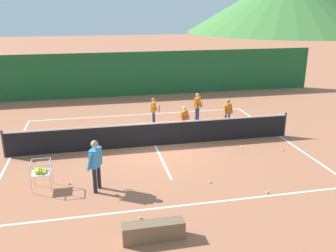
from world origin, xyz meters
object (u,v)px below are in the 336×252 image
at_px(student_0, 154,109).
at_px(courtside_bench, 153,231).
at_px(tennis_net, 155,134).
at_px(tennis_ball_3, 267,192).
at_px(tennis_ball_5, 69,183).
at_px(tennis_ball_7, 117,194).
at_px(instructor, 95,161).
at_px(student_3, 228,110).
at_px(ball_cart, 40,171).
at_px(tennis_ball_2, 210,182).
at_px(tennis_ball_0, 282,150).
at_px(tennis_ball_1, 241,147).
at_px(tennis_ball_4, 48,172).
at_px(student_2, 198,104).
at_px(student_1, 184,117).
at_px(tennis_ball_6, 140,218).

xyz_separation_m(student_0, courtside_bench, (-1.55, -8.82, -0.55)).
bearing_deg(tennis_net, tennis_ball_3, -60.09).
relative_size(tennis_ball_5, tennis_ball_7, 1.00).
height_order(tennis_net, instructor, instructor).
bearing_deg(tennis_ball_7, student_3, 44.68).
bearing_deg(ball_cart, tennis_ball_2, -7.67).
relative_size(tennis_ball_5, courtside_bench, 0.05).
bearing_deg(courtside_bench, tennis_ball_0, 37.71).
relative_size(tennis_ball_0, tennis_ball_1, 1.00).
bearing_deg(tennis_ball_2, tennis_ball_4, 160.19).
height_order(student_2, tennis_ball_7, student_2).
bearing_deg(tennis_ball_1, tennis_net, 164.05).
xyz_separation_m(student_1, tennis_ball_2, (-0.39, -4.79, -0.70)).
relative_size(tennis_net, student_1, 9.33).
distance_m(ball_cart, tennis_ball_2, 5.24).
distance_m(student_2, tennis_ball_4, 8.13).
bearing_deg(ball_cart, tennis_net, 35.42).
height_order(tennis_ball_1, tennis_ball_3, same).
xyz_separation_m(tennis_ball_6, courtside_bench, (0.20, -0.95, 0.20)).
height_order(tennis_net, courtside_bench, tennis_net).
bearing_deg(tennis_ball_4, tennis_ball_3, -23.28).
relative_size(student_1, tennis_ball_5, 17.98).
relative_size(tennis_ball_2, tennis_ball_7, 1.00).
relative_size(student_2, tennis_ball_5, 20.10).
bearing_deg(tennis_ball_0, tennis_ball_7, -161.45).
bearing_deg(tennis_ball_2, student_0, 96.38).
distance_m(student_0, tennis_ball_4, 6.31).
height_order(tennis_ball_3, tennis_ball_7, same).
distance_m(tennis_ball_2, tennis_ball_4, 5.44).
relative_size(student_0, student_3, 1.01).
bearing_deg(tennis_ball_7, tennis_ball_5, 144.64).
xyz_separation_m(tennis_ball_4, courtside_bench, (2.86, -4.36, 0.20)).
relative_size(student_1, tennis_ball_7, 17.98).
distance_m(tennis_ball_1, tennis_ball_3, 3.67).
bearing_deg(student_0, ball_cart, -128.49).
distance_m(tennis_net, ball_cart, 4.93).
height_order(student_0, tennis_ball_2, student_0).
xyz_separation_m(student_2, tennis_ball_0, (2.14, -4.49, -0.79)).
bearing_deg(tennis_ball_6, tennis_ball_5, 128.90).
xyz_separation_m(student_1, student_2, (1.10, 1.73, 0.09)).
height_order(student_1, tennis_ball_5, student_1).
bearing_deg(tennis_ball_5, student_3, 32.64).
bearing_deg(tennis_ball_3, student_3, 80.00).
relative_size(instructor, tennis_ball_0, 23.83).
distance_m(student_0, tennis_ball_1, 4.73).
xyz_separation_m(student_1, tennis_ball_5, (-4.78, -3.96, -0.70)).
xyz_separation_m(tennis_ball_1, tennis_ball_5, (-6.55, -1.78, 0.00)).
relative_size(instructor, courtside_bench, 1.08).
xyz_separation_m(student_2, tennis_ball_5, (-5.88, -5.68, -0.79)).
distance_m(student_3, tennis_ball_1, 2.82).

